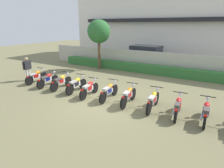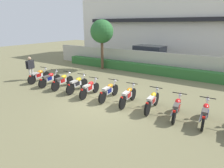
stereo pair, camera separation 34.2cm
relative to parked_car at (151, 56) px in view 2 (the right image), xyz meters
name	(u,v)px [view 2 (the right image)]	position (x,y,z in m)	size (l,w,h in m)	color
ground	(103,103)	(1.41, -9.68, -0.94)	(60.00, 60.00, 0.00)	olive
building	(183,23)	(1.41, 5.03, 3.02)	(22.51, 6.50, 7.92)	white
compound_wall	(157,62)	(1.41, -2.05, -0.11)	(21.39, 0.30, 1.65)	#BCB7A8
hedge_row	(154,70)	(1.41, -2.75, -0.59)	(17.11, 0.70, 0.70)	#337033
parked_car	(151,56)	(0.00, 0.00, 0.00)	(4.64, 2.39, 1.89)	silver
tree_near_inspector	(102,32)	(-3.09, -3.46, 2.24)	(1.94, 1.94, 4.18)	brown
motorcycle_in_row_0	(39,76)	(-4.35, -9.09, -0.49)	(0.60, 1.81, 0.96)	black
motorcycle_in_row_1	(50,79)	(-3.13, -9.20, -0.49)	(0.60, 1.85, 0.95)	black
motorcycle_in_row_2	(63,81)	(-2.04, -9.11, -0.49)	(0.60, 1.93, 0.96)	black
motorcycle_in_row_3	(77,84)	(-0.85, -9.10, -0.48)	(0.60, 1.87, 0.97)	black
motorcycle_in_row_4	(90,88)	(0.22, -9.28, -0.50)	(0.60, 1.82, 0.95)	black
motorcycle_in_row_5	(109,91)	(1.36, -9.10, -0.49)	(0.60, 1.95, 0.96)	black
motorcycle_in_row_6	(128,96)	(2.52, -9.16, -0.48)	(0.60, 1.90, 0.98)	black
motorcycle_in_row_7	(152,101)	(3.75, -9.14, -0.48)	(0.60, 1.90, 0.97)	black
motorcycle_in_row_8	(177,108)	(4.88, -9.25, -0.50)	(0.60, 1.81, 0.94)	black
motorcycle_in_row_9	(205,113)	(5.94, -9.20, -0.49)	(0.60, 1.84, 0.95)	black
inspector_person	(30,66)	(-5.29, -9.01, 0.03)	(0.22, 0.66, 1.63)	silver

